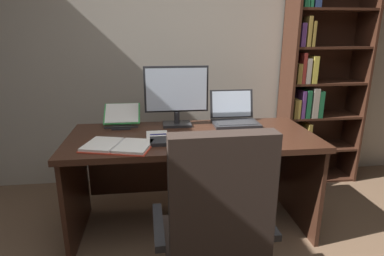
{
  "coord_description": "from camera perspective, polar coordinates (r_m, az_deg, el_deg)",
  "views": [
    {
      "loc": [
        -0.4,
        -1.05,
        1.46
      ],
      "look_at": [
        -0.14,
        1.06,
        0.83
      ],
      "focal_mm": 29.74,
      "sensor_mm": 36.0,
      "label": 1
    }
  ],
  "objects": [
    {
      "name": "laptop",
      "position": [
        2.59,
        7.58,
        2.04
      ],
      "size": [
        0.36,
        0.31,
        0.25
      ],
      "color": "#232326",
      "rests_on": "desk"
    },
    {
      "name": "keyboard",
      "position": [
        2.12,
        -1.85,
        -2.25
      ],
      "size": [
        0.42,
        0.15,
        0.02
      ],
      "primitive_type": "cube",
      "color": "#232326",
      "rests_on": "desk"
    },
    {
      "name": "bookshelf",
      "position": [
        3.34,
        21.11,
        6.35
      ],
      "size": [
        0.77,
        0.33,
        2.0
      ],
      "color": "#381E14",
      "rests_on": "ground"
    },
    {
      "name": "pen",
      "position": [
        2.26,
        -5.78,
        -1.12
      ],
      "size": [
        0.14,
        0.01,
        0.01
      ],
      "primitive_type": "cylinder",
      "rotation": [
        0.0,
        1.57,
        0.04
      ],
      "color": "navy",
      "rests_on": "notepad"
    },
    {
      "name": "office_chair",
      "position": [
        1.71,
        4.19,
        -19.72
      ],
      "size": [
        0.62,
        0.6,
        1.06
      ],
      "rotation": [
        0.0,
        0.0,
        0.02
      ],
      "color": "#232326",
      "rests_on": "ground"
    },
    {
      "name": "open_binder",
      "position": [
        2.08,
        -13.15,
        -3.1
      ],
      "size": [
        0.48,
        0.38,
        0.02
      ],
      "rotation": [
        0.0,
        0.0,
        -0.27
      ],
      "color": "#DB422D",
      "rests_on": "desk"
    },
    {
      "name": "reading_stand_with_book",
      "position": [
        2.55,
        -12.45,
        2.11
      ],
      "size": [
        0.28,
        0.25,
        0.16
      ],
      "color": "#232326",
      "rests_on": "desk"
    },
    {
      "name": "wall_back",
      "position": [
        3.17,
        0.23,
        15.94
      ],
      "size": [
        5.11,
        0.12,
        2.84
      ],
      "primitive_type": "cube",
      "color": "#A89E8E",
      "rests_on": "ground"
    },
    {
      "name": "computer_mouse",
      "position": [
        2.17,
        6.08,
        -1.72
      ],
      "size": [
        0.06,
        0.1,
        0.04
      ],
      "primitive_type": "ellipsoid",
      "color": "#232326",
      "rests_on": "desk"
    },
    {
      "name": "desk",
      "position": [
        2.43,
        -0.21,
        -5.22
      ],
      "size": [
        1.76,
        0.77,
        0.76
      ],
      "color": "#381E14",
      "rests_on": "ground"
    },
    {
      "name": "monitor",
      "position": [
        2.46,
        -2.8,
        5.8
      ],
      "size": [
        0.49,
        0.16,
        0.46
      ],
      "color": "#232326",
      "rests_on": "desk"
    },
    {
      "name": "notepad",
      "position": [
        2.26,
        -6.28,
        -1.35
      ],
      "size": [
        0.15,
        0.21,
        0.01
      ],
      "primitive_type": "cube",
      "rotation": [
        0.0,
        0.0,
        0.02
      ],
      "color": "white",
      "rests_on": "desk"
    }
  ]
}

